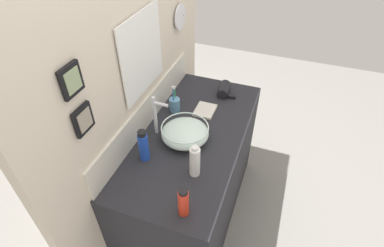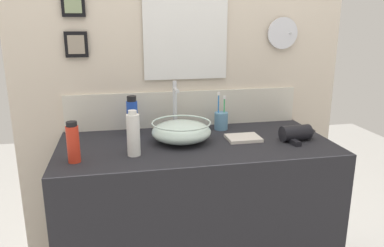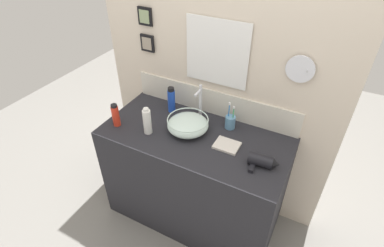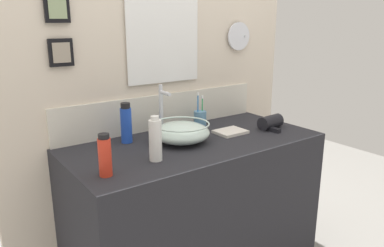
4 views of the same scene
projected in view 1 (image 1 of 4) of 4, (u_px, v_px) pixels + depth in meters
ground_plane at (193, 210)px, 2.52m from camera, size 6.00×6.00×0.00m
vanity_counter at (193, 177)px, 2.23m from camera, size 1.36×0.64×0.88m
back_panel at (140, 85)px, 1.85m from camera, size 1.87×0.09×2.35m
glass_bowl_sink at (185, 133)px, 1.87m from camera, size 0.30×0.30×0.10m
faucet at (156, 114)px, 1.85m from camera, size 0.02×0.10×0.28m
hair_drier at (225, 89)px, 2.27m from camera, size 0.20×0.15×0.08m
toothbrush_cup at (175, 104)px, 2.10m from camera, size 0.08×0.08×0.21m
shampoo_bottle at (144, 146)px, 1.71m from camera, size 0.06×0.06×0.21m
lotion_bottle at (183, 202)px, 1.44m from camera, size 0.05×0.05×0.18m
spray_bottle at (195, 161)px, 1.63m from camera, size 0.06×0.06×0.21m
hand_towel at (205, 110)px, 2.12m from camera, size 0.17×0.14×0.02m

